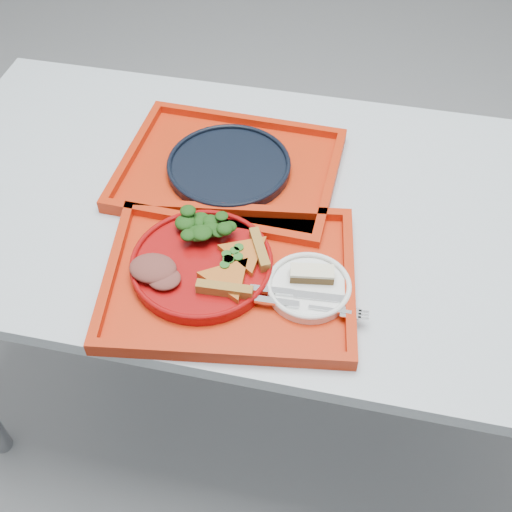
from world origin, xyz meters
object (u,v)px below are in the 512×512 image
Objects in this scene: tray_far at (229,172)px; navy_plate at (229,167)px; dessert_bar at (312,274)px; dinner_plate at (202,265)px; tray_main at (230,280)px.

tray_far is 1.73× the size of navy_plate.
dessert_bar reaches higher than tray_far.
tray_main is at bearing -10.30° from dinner_plate.
tray_main is 0.06m from dinner_plate.
tray_far is (-0.07, 0.29, 0.00)m from tray_main.
navy_plate is at bearing 1.67° from tray_far.
dinner_plate is at bearing 161.44° from tray_main.
tray_far is 0.01m from navy_plate.
dinner_plate is 1.00× the size of navy_plate.
dessert_bar is at bearing -49.03° from tray_far.
navy_plate is at bearing 95.71° from tray_main.
dinner_plate is at bearing 174.05° from dessert_bar.
dinner_plate is at bearing -86.68° from navy_plate.
dinner_plate is 0.28m from navy_plate.
tray_main is 0.15m from dessert_bar.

